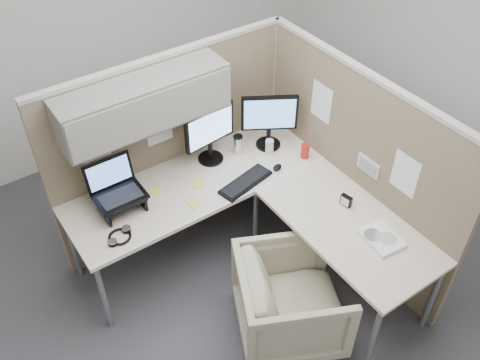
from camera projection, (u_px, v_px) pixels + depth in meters
ground at (248, 282)px, 4.23m from camera, size 4.50×4.50×0.00m
partition_back at (160, 128)px, 3.91m from camera, size 2.00×0.36×1.63m
partition_right at (351, 166)px, 4.02m from camera, size 0.07×2.03×1.63m
desk at (252, 205)px, 3.90m from camera, size 2.00×1.98×0.73m
office_chair at (292, 297)px, 3.68m from camera, size 0.91×0.93×0.73m
monitor_left at (210, 131)px, 4.04m from camera, size 0.44×0.20×0.47m
monitor_right at (269, 117)px, 4.17m from camera, size 0.40×0.26×0.47m
laptop_station at (118, 193)px, 3.73m from camera, size 0.35×0.30×0.36m
keyboard at (245, 182)px, 4.00m from camera, size 0.46×0.23×0.02m
mouse at (277, 167)px, 4.12m from camera, size 0.10×0.09×0.03m
travel_mug at (238, 144)px, 4.23m from camera, size 0.08×0.08×0.16m
soda_can_green at (305, 151)px, 4.20m from camera, size 0.07×0.07×0.12m
soda_can_silver at (269, 146)px, 4.24m from camera, size 0.07×0.07×0.12m
sticky_note_b at (226, 191)px, 3.94m from camera, size 0.08×0.08×0.01m
sticky_note_d at (198, 184)px, 4.00m from camera, size 0.09×0.09×0.01m
sticky_note_c at (154, 191)px, 3.94m from camera, size 0.11×0.11×0.01m
sticky_note_a at (194, 204)px, 3.84m from camera, size 0.08×0.08×0.01m
headphones at (120, 236)px, 3.59m from camera, size 0.21×0.21×0.03m
paper_stack at (382, 239)px, 3.58m from camera, size 0.24×0.29×0.03m
desk_clock at (346, 201)px, 3.81m from camera, size 0.05×0.09×0.09m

